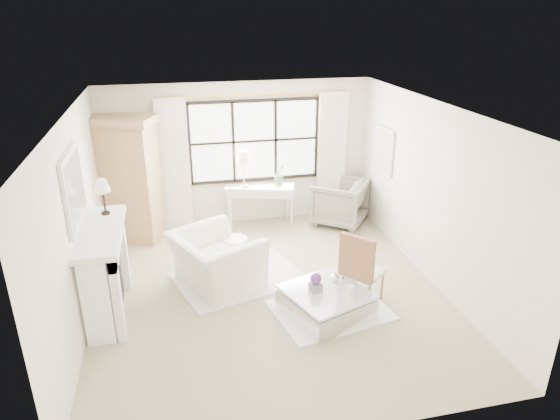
% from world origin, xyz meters
% --- Properties ---
extents(floor, '(5.50, 5.50, 0.00)m').
position_xyz_m(floor, '(0.00, 0.00, 0.00)').
color(floor, tan).
rests_on(floor, ground).
extents(ceiling, '(5.50, 5.50, 0.00)m').
position_xyz_m(ceiling, '(0.00, 0.00, 2.70)').
color(ceiling, white).
rests_on(ceiling, ground).
extents(wall_back, '(5.00, 0.00, 5.00)m').
position_xyz_m(wall_back, '(0.00, 2.75, 1.35)').
color(wall_back, white).
rests_on(wall_back, ground).
extents(wall_front, '(5.00, 0.00, 5.00)m').
position_xyz_m(wall_front, '(0.00, -2.75, 1.35)').
color(wall_front, beige).
rests_on(wall_front, ground).
extents(wall_left, '(0.00, 5.50, 5.50)m').
position_xyz_m(wall_left, '(-2.50, 0.00, 1.35)').
color(wall_left, white).
rests_on(wall_left, ground).
extents(wall_right, '(0.00, 5.50, 5.50)m').
position_xyz_m(wall_right, '(2.50, 0.00, 1.35)').
color(wall_right, silver).
rests_on(wall_right, ground).
extents(window_pane, '(2.40, 0.02, 1.50)m').
position_xyz_m(window_pane, '(0.30, 2.73, 1.60)').
color(window_pane, silver).
rests_on(window_pane, wall_back).
extents(window_frame, '(2.50, 0.04, 1.50)m').
position_xyz_m(window_frame, '(0.30, 2.72, 1.60)').
color(window_frame, black).
rests_on(window_frame, wall_back).
extents(curtain_rod, '(3.30, 0.04, 0.04)m').
position_xyz_m(curtain_rod, '(0.30, 2.67, 2.47)').
color(curtain_rod, '#B89040').
rests_on(curtain_rod, wall_back).
extents(curtain_left, '(0.55, 0.10, 2.47)m').
position_xyz_m(curtain_left, '(-1.20, 2.65, 1.24)').
color(curtain_left, white).
rests_on(curtain_left, ground).
extents(curtain_right, '(0.55, 0.10, 2.47)m').
position_xyz_m(curtain_right, '(1.80, 2.65, 1.24)').
color(curtain_right, white).
rests_on(curtain_right, ground).
extents(fireplace, '(0.58, 1.66, 1.26)m').
position_xyz_m(fireplace, '(-2.27, 0.00, 0.65)').
color(fireplace, white).
rests_on(fireplace, ground).
extents(mirror_frame, '(0.05, 1.15, 0.95)m').
position_xyz_m(mirror_frame, '(-2.47, 0.00, 1.84)').
color(mirror_frame, white).
rests_on(mirror_frame, wall_left).
extents(mirror_glass, '(0.02, 1.00, 0.80)m').
position_xyz_m(mirror_glass, '(-2.44, 0.00, 1.84)').
color(mirror_glass, silver).
rests_on(mirror_glass, wall_left).
extents(art_frame, '(0.04, 0.62, 0.82)m').
position_xyz_m(art_frame, '(2.47, 1.70, 1.55)').
color(art_frame, silver).
rests_on(art_frame, wall_right).
extents(art_canvas, '(0.01, 0.52, 0.72)m').
position_xyz_m(art_canvas, '(2.45, 1.70, 1.55)').
color(art_canvas, beige).
rests_on(art_canvas, wall_right).
extents(mantel_lamp, '(0.22, 0.22, 0.51)m').
position_xyz_m(mantel_lamp, '(-2.20, 0.51, 1.65)').
color(mantel_lamp, black).
rests_on(mantel_lamp, fireplace).
extents(armoire, '(1.30, 1.07, 2.24)m').
position_xyz_m(armoire, '(-2.02, 2.41, 1.14)').
color(armoire, tan).
rests_on(armoire, floor).
extents(console_table, '(1.37, 0.80, 0.80)m').
position_xyz_m(console_table, '(0.34, 2.48, 0.40)').
color(console_table, white).
rests_on(console_table, floor).
extents(console_lamp, '(0.28, 0.28, 0.69)m').
position_xyz_m(console_lamp, '(0.04, 2.47, 1.36)').
color(console_lamp, '#A57639').
rests_on(console_lamp, console_table).
extents(orchid_plant, '(0.30, 0.28, 0.44)m').
position_xyz_m(orchid_plant, '(0.72, 2.46, 1.02)').
color(orchid_plant, '#4F6845').
rests_on(orchid_plant, console_table).
extents(side_table, '(0.40, 0.40, 0.51)m').
position_xyz_m(side_table, '(-0.37, 0.90, 0.33)').
color(side_table, white).
rests_on(side_table, floor).
extents(rug_left, '(2.18, 1.82, 0.03)m').
position_xyz_m(rug_left, '(-0.37, 0.49, 0.02)').
color(rug_left, silver).
rests_on(rug_left, floor).
extents(rug_right, '(1.72, 1.42, 0.03)m').
position_xyz_m(rug_right, '(0.74, -0.67, 0.01)').
color(rug_right, white).
rests_on(rug_right, floor).
extents(club_armchair, '(1.53, 1.60, 0.81)m').
position_xyz_m(club_armchair, '(-0.72, 0.42, 0.41)').
color(club_armchair, white).
rests_on(club_armchair, floor).
extents(wingback_chair, '(1.32, 1.32, 0.87)m').
position_xyz_m(wingback_chair, '(1.85, 2.22, 0.43)').
color(wingback_chair, gray).
rests_on(wingback_chair, floor).
extents(french_chair, '(0.68, 0.68, 1.08)m').
position_xyz_m(french_chair, '(1.24, -0.52, 0.31)').
color(french_chair, '#9C6641').
rests_on(french_chair, floor).
extents(coffee_table, '(1.29, 1.29, 0.38)m').
position_xyz_m(coffee_table, '(0.64, -0.73, 0.18)').
color(coffee_table, silver).
rests_on(coffee_table, floor).
extents(planter_box, '(0.17, 0.17, 0.11)m').
position_xyz_m(planter_box, '(0.50, -0.70, 0.43)').
color(planter_box, slate).
rests_on(planter_box, coffee_table).
extents(planter_flowers, '(0.15, 0.15, 0.15)m').
position_xyz_m(planter_flowers, '(0.50, -0.70, 0.57)').
color(planter_flowers, '#5C3078').
rests_on(planter_flowers, planter_box).
extents(pillar_candle, '(0.10, 0.10, 0.12)m').
position_xyz_m(pillar_candle, '(0.93, -0.87, 0.44)').
color(pillar_candle, white).
rests_on(pillar_candle, coffee_table).
extents(coffee_vase, '(0.17, 0.17, 0.14)m').
position_xyz_m(coffee_vase, '(0.83, -0.50, 0.45)').
color(coffee_vase, white).
rests_on(coffee_vase, coffee_table).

